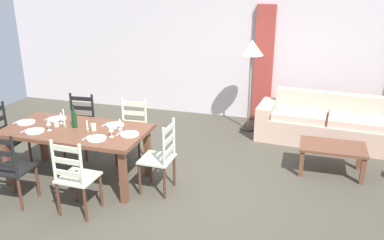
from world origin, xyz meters
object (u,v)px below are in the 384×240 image
Objects in this scene: coffee_cup_primary at (93,127)px; dining_chair_near_right at (75,177)px; dining_chair_head_west at (6,138)px; wine_glass_far_right at (120,122)px; dining_table at (77,135)px; dining_chair_head_east at (161,157)px; wine_bottle at (74,119)px; coffee_table at (332,150)px; dining_chair_near_left at (10,169)px; wine_glass_near_right at (111,129)px; wine_glass_near_left at (48,122)px; wine_glass_far_left at (61,116)px; standing_lamp at (252,53)px; coffee_cup_secondary at (56,123)px; couch at (327,125)px; dining_chair_far_left at (80,126)px; dining_chair_far_right at (132,132)px.

dining_chair_near_right is at bearing -77.11° from coffee_cup_primary.
dining_chair_near_right reaches higher than coffee_cup_primary.
dining_chair_head_west is 1.80m from wine_glass_far_right.
dining_chair_head_east is at bearing 1.24° from dining_table.
wine_bottle reaches higher than dining_chair_near_right.
coffee_table is (3.06, 1.18, -0.44)m from coffee_cup_primary.
coffee_table is at bearing 27.78° from dining_chair_near_left.
dining_chair_near_right and dining_chair_head_west have the same top height.
wine_glass_near_left is at bearing -178.06° from wine_glass_near_right.
standing_lamp reaches higher than wine_glass_far_left.
wine_glass_far_left is 1.79× the size of coffee_cup_secondary.
dining_chair_far_left is at bearing -155.90° from couch.
wine_bottle reaches higher than wine_glass_near_left.
wine_glass_near_left is (-0.75, -0.91, 0.38)m from dining_chair_far_right.
dining_table is at bearing -60.46° from dining_chair_far_left.
wine_bottle is at bearing 38.21° from wine_glass_near_left.
coffee_cup_primary is (-0.20, -0.74, 0.32)m from dining_chair_far_right.
wine_glass_far_right reaches higher than couch.
dining_chair_far_left is at bearing 148.63° from wine_glass_far_right.
dining_table is 2.11× the size of coffee_table.
dining_chair_far_right is at bearing 98.67° from wine_glass_near_right.
coffee_cup_secondary reaches higher than coffee_table.
wine_bottle is at bearing 132.45° from dining_table.
wine_glass_near_left is 4.44m from couch.
wine_bottle reaches higher than coffee_cup_primary.
coffee_cup_secondary reaches higher than dining_table.
dining_chair_head_east is at bearing 26.66° from dining_chair_near_left.
dining_chair_head_west is (-1.61, 0.77, 0.00)m from dining_chair_near_right.
couch is at bearing 48.05° from dining_chair_near_right.
coffee_table is at bearing 21.02° from coffee_cup_primary.
dining_chair_head_west is 5.96× the size of wine_glass_near_left.
wine_glass_far_left is (-0.74, 0.89, 0.38)m from dining_chair_near_right.
dining_chair_head_east is 5.96× the size of wine_glass_near_left.
coffee_cup_secondary is at bearing 178.99° from dining_table.
wine_glass_near_right reaches higher than dining_table.
wine_glass_far_right is (0.62, 0.09, -0.01)m from wine_bottle.
dining_chair_near_left is at bearing -120.06° from dining_chair_far_right.
coffee_cup_primary is (0.26, 0.01, 0.13)m from dining_table.
dining_chair_far_right reaches higher than coffee_table.
dining_chair_far_left is 1.05m from dining_chair_head_west.
dining_chair_far_left is at bearing -141.90° from standing_lamp.
wine_glass_near_left and wine_glass_far_right have the same top height.
dining_chair_near_right reaches higher than coffee_table.
dining_table is 0.63m from wine_glass_near_right.
wine_glass_near_left is 1.79× the size of coffee_cup_primary.
dining_chair_far_left is at bearing 132.85° from coffee_cup_primary.
dining_chair_near_right is 10.67× the size of coffee_cup_primary.
dining_chair_head_east reaches higher than coffee_table.
dining_chair_near_right is at bearing -60.33° from dining_chair_far_left.
coffee_cup_primary is at bearing -47.15° from dining_chair_far_left.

